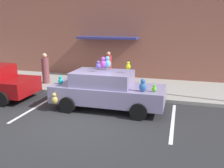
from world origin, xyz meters
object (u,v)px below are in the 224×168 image
at_px(teddy_bear_on_sidewalk, 85,84).
at_px(pedestrian_walking_past, 109,68).
at_px(plush_covered_car, 106,90).
at_px(pedestrian_near_shopfront, 45,69).

bearing_deg(teddy_bear_on_sidewalk, pedestrian_walking_past, 71.19).
height_order(plush_covered_car, teddy_bear_on_sidewalk, plush_covered_car).
height_order(teddy_bear_on_sidewalk, pedestrian_walking_past, pedestrian_walking_past).
distance_m(plush_covered_car, pedestrian_near_shopfront, 5.09).
bearing_deg(pedestrian_near_shopfront, pedestrian_walking_past, 24.04).
height_order(pedestrian_near_shopfront, pedestrian_walking_past, pedestrian_walking_past).
relative_size(teddy_bear_on_sidewalk, pedestrian_walking_past, 0.35).
bearing_deg(teddy_bear_on_sidewalk, plush_covered_car, -49.71).
height_order(teddy_bear_on_sidewalk, pedestrian_near_shopfront, pedestrian_near_shopfront).
bearing_deg(plush_covered_car, pedestrian_near_shopfront, 148.30).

